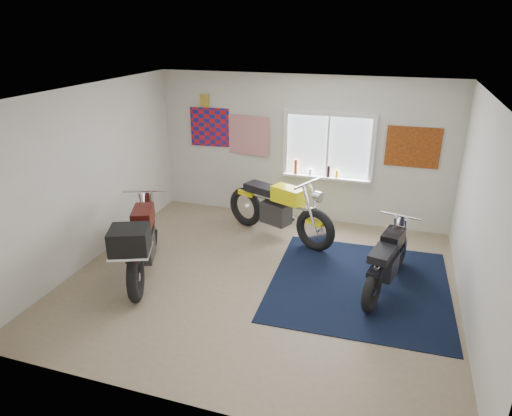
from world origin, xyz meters
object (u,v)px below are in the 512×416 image
(yellow_triumph, at_px, (278,210))
(maroon_tourer, at_px, (140,242))
(navy_rug, at_px, (359,284))
(black_chrome_bike, at_px, (387,262))

(yellow_triumph, xyz_separation_m, maroon_tourer, (-1.53, -1.97, 0.08))
(navy_rug, height_order, maroon_tourer, maroon_tourer)
(maroon_tourer, bearing_deg, black_chrome_bike, -99.22)
(yellow_triumph, relative_size, maroon_tourer, 1.00)
(navy_rug, xyz_separation_m, yellow_triumph, (-1.55, 1.20, 0.50))
(navy_rug, bearing_deg, black_chrome_bike, 4.54)
(black_chrome_bike, relative_size, maroon_tourer, 0.86)
(black_chrome_bike, bearing_deg, navy_rug, 108.03)
(navy_rug, distance_m, black_chrome_bike, 0.54)
(navy_rug, distance_m, yellow_triumph, 2.03)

